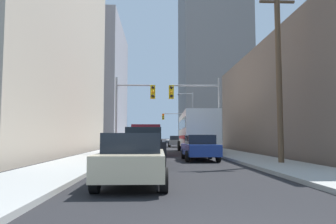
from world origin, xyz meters
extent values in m
cube|color=#9E9E99|center=(-4.92, 50.00, 0.07)|extent=(3.02, 160.00, 0.15)
cube|color=#9E9E99|center=(4.92, 50.00, 0.07)|extent=(3.02, 160.00, 0.15)
cube|color=silver|center=(2.58, 23.61, 1.95)|extent=(2.87, 11.57, 2.90)
cube|color=black|center=(1.32, 23.61, 2.47)|extent=(0.36, 10.58, 0.80)
cube|color=red|center=(1.32, 23.61, 1.37)|extent=(0.35, 10.58, 0.28)
cylinder|color=black|center=(1.40, 27.63, 0.50)|extent=(0.32, 1.00, 1.00)
cylinder|color=black|center=(3.75, 27.63, 0.50)|extent=(0.32, 1.00, 1.00)
cylinder|color=black|center=(1.40, 20.39, 0.50)|extent=(0.32, 1.00, 1.00)
cylinder|color=black|center=(3.75, 20.39, 0.50)|extent=(0.32, 1.00, 1.00)
cube|color=black|center=(-1.62, 11.69, 0.80)|extent=(2.19, 5.47, 0.80)
cube|color=black|center=(-1.62, 12.67, 1.55)|extent=(1.86, 1.86, 0.70)
cube|color=black|center=(-1.62, 10.34, 1.25)|extent=(1.84, 2.44, 0.10)
cylinder|color=black|center=(-2.58, 13.42, 0.40)|extent=(0.28, 0.80, 0.80)
cylinder|color=black|center=(-0.66, 13.42, 0.40)|extent=(0.28, 0.80, 0.80)
cylinder|color=black|center=(-2.58, 9.97, 0.40)|extent=(0.28, 0.80, 0.80)
cylinder|color=black|center=(-0.66, 9.97, 0.40)|extent=(0.28, 0.80, 0.80)
cube|color=maroon|center=(-1.67, 20.28, 1.31)|extent=(2.04, 5.22, 1.90)
cube|color=black|center=(-1.67, 22.88, 1.73)|extent=(1.76, 0.04, 0.60)
cylinder|color=black|center=(-2.63, 21.94, 0.36)|extent=(0.24, 0.72, 0.72)
cylinder|color=black|center=(-0.71, 21.94, 0.36)|extent=(0.24, 0.72, 0.72)
cylinder|color=black|center=(-2.63, 18.61, 0.36)|extent=(0.24, 0.72, 0.72)
cylinder|color=black|center=(-0.71, 18.61, 0.36)|extent=(0.24, 0.72, 0.72)
cube|color=#C6B793|center=(-1.63, 5.46, 0.65)|extent=(1.84, 4.22, 0.65)
cube|color=black|center=(-1.63, 5.31, 1.25)|extent=(1.60, 1.91, 0.55)
cylinder|color=black|center=(-2.49, 6.81, 0.32)|extent=(0.22, 0.64, 0.64)
cylinder|color=black|center=(-0.77, 6.81, 0.32)|extent=(0.22, 0.64, 0.64)
cylinder|color=black|center=(-2.49, 4.12, 0.32)|extent=(0.22, 0.64, 0.64)
cylinder|color=black|center=(-0.77, 4.12, 0.32)|extent=(0.22, 0.64, 0.64)
cube|color=navy|center=(1.67, 14.98, 0.65)|extent=(1.92, 4.25, 0.65)
cube|color=black|center=(1.67, 14.83, 1.25)|extent=(1.64, 1.95, 0.55)
cylinder|color=black|center=(0.80, 16.32, 0.32)|extent=(0.22, 0.64, 0.64)
cylinder|color=black|center=(2.53, 16.32, 0.32)|extent=(0.22, 0.64, 0.64)
cylinder|color=black|center=(0.80, 13.63, 0.32)|extent=(0.22, 0.64, 0.64)
cylinder|color=black|center=(2.53, 13.63, 0.32)|extent=(0.22, 0.64, 0.64)
cube|color=white|center=(-1.76, 28.95, 0.65)|extent=(1.81, 4.20, 0.65)
cube|color=black|center=(-1.76, 28.80, 1.25)|extent=(1.59, 1.90, 0.55)
cylinder|color=black|center=(-2.63, 30.29, 0.32)|extent=(0.22, 0.64, 0.64)
cylinder|color=black|center=(-0.90, 30.29, 0.32)|extent=(0.22, 0.64, 0.64)
cylinder|color=black|center=(-2.63, 27.61, 0.32)|extent=(0.22, 0.64, 0.64)
cylinder|color=black|center=(-0.90, 27.61, 0.32)|extent=(0.22, 0.64, 0.64)
cube|color=slate|center=(1.76, 38.93, 0.65)|extent=(1.97, 4.27, 0.65)
cube|color=black|center=(1.76, 38.78, 1.25)|extent=(1.66, 1.96, 0.55)
cylinder|color=black|center=(0.90, 40.28, 0.32)|extent=(0.22, 0.64, 0.64)
cylinder|color=black|center=(2.62, 40.28, 0.32)|extent=(0.22, 0.64, 0.64)
cylinder|color=black|center=(0.90, 37.59, 0.32)|extent=(0.22, 0.64, 0.64)
cylinder|color=black|center=(2.62, 37.59, 0.32)|extent=(0.22, 0.64, 0.64)
cylinder|color=gray|center=(-4.01, 20.39, 3.00)|extent=(0.18, 0.18, 6.00)
cylinder|color=gray|center=(-2.60, 20.39, 5.40)|extent=(2.82, 0.12, 0.12)
cube|color=gold|center=(-1.19, 20.39, 4.88)|extent=(0.38, 0.30, 1.05)
sphere|color=black|center=(-1.19, 20.22, 5.21)|extent=(0.24, 0.24, 0.24)
sphere|color=#F9A514|center=(-1.19, 20.22, 4.88)|extent=(0.24, 0.24, 0.24)
sphere|color=black|center=(-1.19, 20.22, 4.54)|extent=(0.24, 0.24, 0.24)
cylinder|color=gray|center=(4.01, 20.39, 3.00)|extent=(0.18, 0.18, 6.00)
cylinder|color=gray|center=(2.13, 20.39, 5.40)|extent=(3.76, 0.12, 0.12)
cube|color=gold|center=(0.25, 20.39, 4.88)|extent=(0.38, 0.30, 1.05)
sphere|color=black|center=(0.25, 20.22, 5.21)|extent=(0.24, 0.24, 0.24)
sphere|color=#F9A514|center=(0.25, 20.22, 4.88)|extent=(0.24, 0.24, 0.24)
sphere|color=black|center=(0.25, 20.22, 4.54)|extent=(0.24, 0.24, 0.24)
cylinder|color=gray|center=(4.01, 51.08, 3.00)|extent=(0.18, 0.18, 6.00)
cylinder|color=gray|center=(2.18, 51.08, 5.40)|extent=(3.66, 0.12, 0.12)
cube|color=gold|center=(0.35, 51.08, 4.88)|extent=(0.38, 0.30, 1.05)
sphere|color=red|center=(0.35, 50.91, 5.21)|extent=(0.24, 0.24, 0.24)
sphere|color=black|center=(0.35, 50.91, 4.88)|extent=(0.24, 0.24, 0.24)
sphere|color=black|center=(0.35, 50.91, 4.54)|extent=(0.24, 0.24, 0.24)
cylinder|color=brown|center=(5.22, 11.46, 4.86)|extent=(0.28, 0.28, 9.71)
cube|color=brown|center=(5.22, 11.46, 8.31)|extent=(1.80, 0.12, 0.12)
cylinder|color=gray|center=(4.11, 39.13, 3.75)|extent=(0.16, 0.16, 7.50)
cylinder|color=gray|center=(3.21, 39.13, 7.30)|extent=(1.81, 0.10, 0.10)
ellipsoid|color=#4C4C51|center=(2.30, 39.13, 7.20)|extent=(0.56, 0.32, 0.20)
cube|color=#93939E|center=(-15.61, 49.83, 10.06)|extent=(17.81, 19.95, 20.12)
cube|color=gray|center=(15.84, 88.68, 30.44)|extent=(18.33, 26.23, 60.88)
camera|label=1|loc=(-0.97, -4.00, 1.43)|focal=33.82mm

